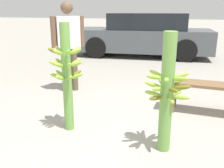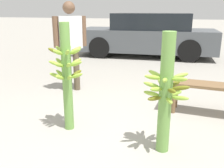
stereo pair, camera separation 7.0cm
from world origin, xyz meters
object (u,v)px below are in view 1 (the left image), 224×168
at_px(banana_stalk_center, 167,92).
at_px(market_bench, 218,89).
at_px(parked_car, 144,35).
at_px(vendor_person, 68,39).
at_px(banana_stalk_left, 67,74).

height_order(banana_stalk_center, market_bench, banana_stalk_center).
bearing_deg(parked_car, vendor_person, 166.74).
relative_size(banana_stalk_center, vendor_person, 0.79).
bearing_deg(parked_car, market_bench, -161.77).
relative_size(banana_stalk_left, vendor_person, 0.83).
xyz_separation_m(banana_stalk_left, vendor_person, (-0.68, 1.43, 0.24)).
relative_size(market_bench, parked_car, 0.34).
relative_size(banana_stalk_left, parked_car, 0.30).
distance_m(market_bench, parked_car, 4.85).
xyz_separation_m(banana_stalk_left, parked_car, (-0.06, 5.48, -0.05)).
height_order(banana_stalk_left, banana_stalk_center, banana_stalk_left).
bearing_deg(banana_stalk_center, market_bench, 61.75).
height_order(banana_stalk_left, parked_car, parked_car).
bearing_deg(vendor_person, parked_car, 39.89).
xyz_separation_m(market_bench, parked_car, (-1.87, 4.47, 0.28)).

